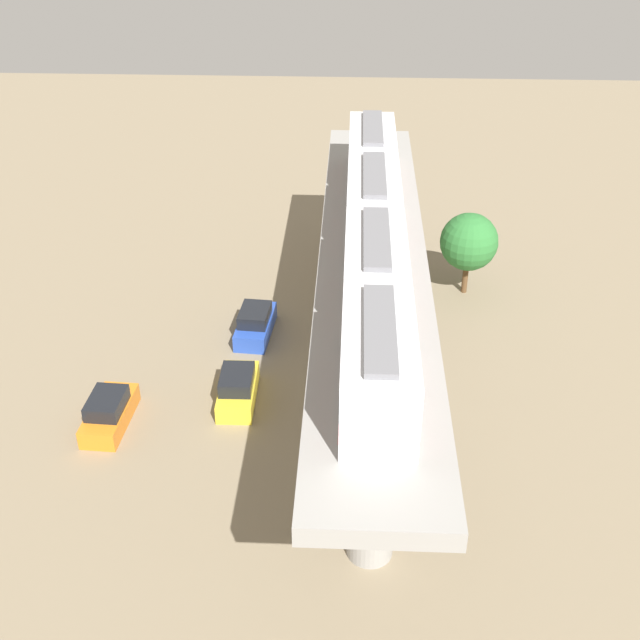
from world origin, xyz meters
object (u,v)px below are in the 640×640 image
(parked_car_blue, at_px, (255,323))
(tree_near_viaduct, at_px, (469,242))
(train, at_px, (374,235))
(parked_car_yellow, at_px, (238,388))
(parked_car_orange, at_px, (109,412))

(parked_car_blue, height_order, tree_near_viaduct, tree_near_viaduct)
(train, relative_size, tree_near_viaduct, 5.14)
(train, xyz_separation_m, parked_car_yellow, (6.72, 0.49, -8.63))
(parked_car_yellow, height_order, parked_car_blue, same)
(parked_car_orange, height_order, parked_car_blue, same)
(parked_car_orange, distance_m, parked_car_yellow, 6.51)
(train, distance_m, parked_car_orange, 15.71)
(parked_car_blue, distance_m, tree_near_viaduct, 14.15)
(parked_car_blue, bearing_deg, parked_car_yellow, 92.89)
(train, bearing_deg, parked_car_yellow, 4.19)
(parked_car_yellow, bearing_deg, parked_car_blue, -92.45)
(train, distance_m, tree_near_viaduct, 14.17)
(train, xyz_separation_m, parked_car_blue, (6.52, -5.77, -8.63))
(parked_car_yellow, bearing_deg, parked_car_orange, 19.44)
(train, height_order, parked_car_orange, train)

